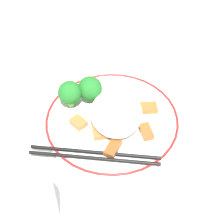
{
  "coord_description": "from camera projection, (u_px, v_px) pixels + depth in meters",
  "views": [
    {
      "loc": [
        -0.45,
        0.01,
        0.54
      ],
      "look_at": [
        0.0,
        0.0,
        0.03
      ],
      "focal_mm": 60.0,
      "sensor_mm": 36.0,
      "label": 1
    }
  ],
  "objects": [
    {
      "name": "plate",
      "position": [
        112.0,
        121.0,
        0.7
      ],
      "size": [
        0.25,
        0.25,
        0.02
      ],
      "color": "white",
      "rests_on": "ground_plane"
    },
    {
      "name": "broccoli_back_center",
      "position": [
        70.0,
        93.0,
        0.69
      ],
      "size": [
        0.04,
        0.04,
        0.06
      ],
      "color": "#72AD4C",
      "rests_on": "plate"
    },
    {
      "name": "ground_plane",
      "position": [
        112.0,
        124.0,
        0.7
      ],
      "size": [
        3.0,
        3.0,
        0.0
      ],
      "primitive_type": "plane",
      "color": "silver"
    },
    {
      "name": "meat_near_back",
      "position": [
        116.0,
        148.0,
        0.64
      ],
      "size": [
        0.04,
        0.03,
        0.01
      ],
      "color": "brown",
      "rests_on": "plate"
    },
    {
      "name": "meat_near_left",
      "position": [
        78.0,
        123.0,
        0.68
      ],
      "size": [
        0.04,
        0.04,
        0.01
      ],
      "color": "#9E6633",
      "rests_on": "plate"
    },
    {
      "name": "meat_near_right",
      "position": [
        146.0,
        132.0,
        0.67
      ],
      "size": [
        0.04,
        0.03,
        0.01
      ],
      "color": "brown",
      "rests_on": "plate"
    },
    {
      "name": "meat_on_rice_edge",
      "position": [
        99.0,
        130.0,
        0.67
      ],
      "size": [
        0.04,
        0.03,
        0.01
      ],
      "color": "#9E6633",
      "rests_on": "plate"
    },
    {
      "name": "broccoli_back_left",
      "position": [
        90.0,
        88.0,
        0.71
      ],
      "size": [
        0.05,
        0.05,
        0.05
      ],
      "color": "#72AD4C",
      "rests_on": "plate"
    },
    {
      "name": "chopsticks",
      "position": [
        95.0,
        155.0,
        0.64
      ],
      "size": [
        0.05,
        0.23,
        0.01
      ],
      "color": "black",
      "rests_on": "plate"
    },
    {
      "name": "meat_near_front",
      "position": [
        148.0,
        108.0,
        0.71
      ],
      "size": [
        0.03,
        0.04,
        0.01
      ],
      "color": "#995B28",
      "rests_on": "plate"
    },
    {
      "name": "rice_mound",
      "position": [
        116.0,
        114.0,
        0.68
      ],
      "size": [
        0.12,
        0.1,
        0.04
      ],
      "color": "white",
      "rests_on": "plate"
    },
    {
      "name": "drinking_glass",
      "position": [
        34.0,
        209.0,
        0.53
      ],
      "size": [
        0.07,
        0.07,
        0.1
      ],
      "color": "silver",
      "rests_on": "ground_plane"
    }
  ]
}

